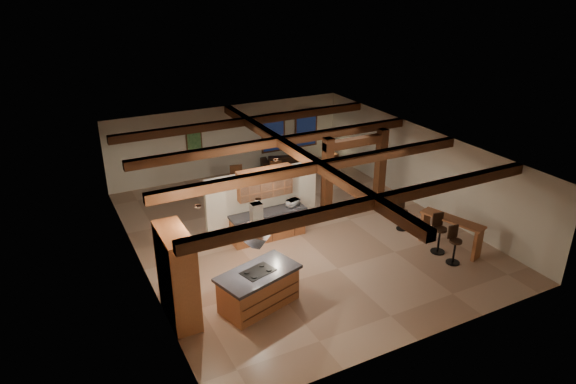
# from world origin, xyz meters

# --- Properties ---
(ground) EXTENTS (12.00, 12.00, 0.00)m
(ground) POSITION_xyz_m (0.00, 0.00, 0.00)
(ground) COLOR tan
(ground) RESTS_ON ground
(room_walls) EXTENTS (12.00, 12.00, 12.00)m
(room_walls) POSITION_xyz_m (0.00, 0.00, 1.78)
(room_walls) COLOR beige
(room_walls) RESTS_ON ground
(ceiling_beams) EXTENTS (10.00, 12.00, 0.28)m
(ceiling_beams) POSITION_xyz_m (0.00, 0.00, 2.76)
(ceiling_beams) COLOR #3E1F0F
(ceiling_beams) RESTS_ON room_walls
(timber_posts) EXTENTS (2.50, 0.30, 2.90)m
(timber_posts) POSITION_xyz_m (2.50, 0.50, 1.76)
(timber_posts) COLOR #3E1F0F
(timber_posts) RESTS_ON ground
(partition_wall) EXTENTS (3.80, 0.18, 2.20)m
(partition_wall) POSITION_xyz_m (-1.00, 0.50, 1.10)
(partition_wall) COLOR beige
(partition_wall) RESTS_ON ground
(pantry_cabinet) EXTENTS (0.67, 1.60, 2.40)m
(pantry_cabinet) POSITION_xyz_m (-4.67, -2.60, 1.20)
(pantry_cabinet) COLOR #A35B34
(pantry_cabinet) RESTS_ON ground
(back_counter) EXTENTS (2.50, 0.66, 0.94)m
(back_counter) POSITION_xyz_m (-1.00, 0.11, 0.48)
(back_counter) COLOR #A35B34
(back_counter) RESTS_ON ground
(upper_display_cabinet) EXTENTS (1.80, 0.36, 0.95)m
(upper_display_cabinet) POSITION_xyz_m (-1.00, 0.31, 1.85)
(upper_display_cabinet) COLOR #A35B34
(upper_display_cabinet) RESTS_ON partition_wall
(range_hood) EXTENTS (1.10, 1.10, 1.40)m
(range_hood) POSITION_xyz_m (-2.75, -3.05, 1.78)
(range_hood) COLOR silver
(range_hood) RESTS_ON room_walls
(back_windows) EXTENTS (2.70, 0.07, 1.70)m
(back_windows) POSITION_xyz_m (2.80, 5.93, 1.50)
(back_windows) COLOR #3E1F0F
(back_windows) RESTS_ON room_walls
(framed_art) EXTENTS (0.65, 0.05, 0.85)m
(framed_art) POSITION_xyz_m (-1.50, 5.94, 1.70)
(framed_art) COLOR #3E1F0F
(framed_art) RESTS_ON room_walls
(recessed_cans) EXTENTS (3.16, 2.46, 0.03)m
(recessed_cans) POSITION_xyz_m (-2.53, -1.93, 2.87)
(recessed_cans) COLOR silver
(recessed_cans) RESTS_ON room_walls
(kitchen_island) EXTENTS (2.30, 1.64, 1.03)m
(kitchen_island) POSITION_xyz_m (-2.75, -3.05, 0.52)
(kitchen_island) COLOR #A35B34
(kitchen_island) RESTS_ON ground
(dining_table) EXTENTS (1.84, 1.10, 0.63)m
(dining_table) POSITION_xyz_m (-0.04, 2.88, 0.31)
(dining_table) COLOR #401D10
(dining_table) RESTS_ON ground
(sofa) EXTENTS (2.43, 1.47, 0.66)m
(sofa) POSITION_xyz_m (2.41, 5.44, 0.33)
(sofa) COLOR black
(sofa) RESTS_ON ground
(microwave) EXTENTS (0.47, 0.38, 0.22)m
(microwave) POSITION_xyz_m (-0.10, 0.11, 1.05)
(microwave) COLOR silver
(microwave) RESTS_ON back_counter
(bar_counter) EXTENTS (1.07, 2.02, 1.03)m
(bar_counter) POSITION_xyz_m (3.68, -3.07, 0.69)
(bar_counter) COLOR #A35B34
(bar_counter) RESTS_ON ground
(side_table) EXTENTS (0.41, 0.41, 0.50)m
(side_table) POSITION_xyz_m (4.38, 4.90, 0.25)
(side_table) COLOR #3E1F0F
(side_table) RESTS_ON ground
(table_lamp) EXTENTS (0.30, 0.30, 0.35)m
(table_lamp) POSITION_xyz_m (4.38, 4.90, 0.75)
(table_lamp) COLOR black
(table_lamp) RESTS_ON side_table
(bar_stool_a) EXTENTS (0.40, 0.41, 1.16)m
(bar_stool_a) POSITION_xyz_m (3.19, -3.73, 0.59)
(bar_stool_a) COLOR black
(bar_stool_a) RESTS_ON ground
(bar_stool_b) EXTENTS (0.44, 0.45, 1.25)m
(bar_stool_b) POSITION_xyz_m (3.23, -3.04, 0.63)
(bar_stool_b) COLOR black
(bar_stool_b) RESTS_ON ground
(bar_stool_c) EXTENTS (0.36, 0.36, 1.03)m
(bar_stool_c) POSITION_xyz_m (3.20, -1.34, 0.52)
(bar_stool_c) COLOR black
(bar_stool_c) RESTS_ON ground
(dining_chairs) EXTENTS (2.32, 2.32, 1.30)m
(dining_chairs) POSITION_xyz_m (-0.04, 2.88, 0.66)
(dining_chairs) COLOR #3E1F0F
(dining_chairs) RESTS_ON ground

